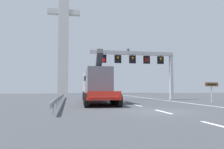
{
  "coord_description": "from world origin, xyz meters",
  "views": [
    {
      "loc": [
        -5.92,
        -14.01,
        1.53
      ],
      "look_at": [
        -1.05,
        11.19,
        3.16
      ],
      "focal_mm": 35.26,
      "sensor_mm": 36.0,
      "label": 1
    }
  ],
  "objects_px": {
    "overhead_lane_gantry": "(142,61)",
    "heavy_haul_truck_red": "(96,84)",
    "tourist_info_sign_brown": "(212,87)",
    "bridge_pylon_distant": "(64,26)"
  },
  "relations": [
    {
      "from": "tourist_info_sign_brown",
      "to": "heavy_haul_truck_red",
      "type": "bearing_deg",
      "value": 161.24
    },
    {
      "from": "tourist_info_sign_brown",
      "to": "bridge_pylon_distant",
      "type": "height_order",
      "value": "bridge_pylon_distant"
    },
    {
      "from": "overhead_lane_gantry",
      "to": "heavy_haul_truck_red",
      "type": "bearing_deg",
      "value": -159.23
    },
    {
      "from": "heavy_haul_truck_red",
      "to": "bridge_pylon_distant",
      "type": "relative_size",
      "value": 0.38
    },
    {
      "from": "tourist_info_sign_brown",
      "to": "bridge_pylon_distant",
      "type": "xyz_separation_m",
      "value": [
        -16.67,
        41.66,
        17.39
      ]
    },
    {
      "from": "heavy_haul_truck_red",
      "to": "tourist_info_sign_brown",
      "type": "height_order",
      "value": "heavy_haul_truck_red"
    },
    {
      "from": "tourist_info_sign_brown",
      "to": "overhead_lane_gantry",
      "type": "bearing_deg",
      "value": 130.62
    },
    {
      "from": "overhead_lane_gantry",
      "to": "tourist_info_sign_brown",
      "type": "relative_size",
      "value": 5.27
    },
    {
      "from": "overhead_lane_gantry",
      "to": "bridge_pylon_distant",
      "type": "relative_size",
      "value": 0.31
    },
    {
      "from": "heavy_haul_truck_red",
      "to": "tourist_info_sign_brown",
      "type": "bearing_deg",
      "value": -18.76
    }
  ]
}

